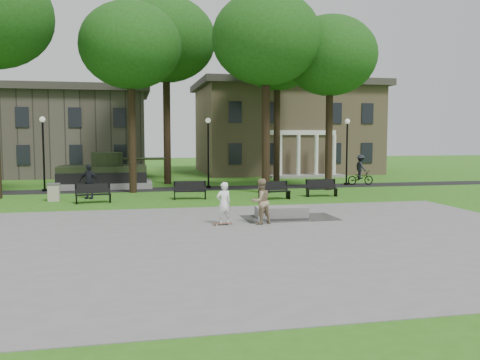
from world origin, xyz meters
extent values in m
plane|color=#2E6117|center=(0.00, 0.00, 0.00)|extent=(120.00, 120.00, 0.00)
cube|color=gray|center=(0.00, -5.00, 0.01)|extent=(22.00, 16.00, 0.02)
cube|color=black|center=(0.00, 12.00, 0.01)|extent=(44.00, 2.60, 0.01)
cube|color=#9E8460|center=(10.00, 26.00, 4.00)|extent=(16.00, 11.00, 8.00)
cube|color=#38332D|center=(10.00, 26.00, 8.30)|extent=(17.00, 12.00, 0.60)
cube|color=silver|center=(10.00, 20.50, 3.80)|extent=(6.00, 0.30, 0.40)
cube|color=#4C443D|center=(-11.00, 26.50, 3.60)|extent=(15.00, 10.00, 7.20)
cylinder|color=black|center=(-4.50, 10.50, 4.00)|extent=(0.48, 0.48, 8.00)
ellipsoid|color=#1A430F|center=(-4.50, 10.50, 9.00)|extent=(6.20, 6.20, 5.27)
cylinder|color=black|center=(3.50, 8.50, 4.16)|extent=(0.50, 0.50, 8.32)
ellipsoid|color=#1A430F|center=(3.50, 8.50, 9.36)|extent=(6.60, 6.60, 5.61)
cylinder|color=black|center=(8.00, 9.50, 3.84)|extent=(0.46, 0.46, 7.68)
ellipsoid|color=#1A430F|center=(8.00, 9.50, 8.64)|extent=(6.00, 6.00, 5.10)
cylinder|color=black|center=(-2.00, 16.00, 4.64)|extent=(0.54, 0.54, 9.28)
ellipsoid|color=#1A430F|center=(-2.00, 16.00, 10.44)|extent=(7.20, 7.20, 6.12)
cylinder|color=black|center=(6.50, 16.50, 4.32)|extent=(0.50, 0.50, 8.64)
ellipsoid|color=#1A430F|center=(6.50, 16.50, 9.72)|extent=(6.40, 6.40, 5.44)
cylinder|color=black|center=(-10.00, 12.30, 2.20)|extent=(0.12, 0.12, 4.40)
sphere|color=silver|center=(-10.00, 12.30, 4.55)|extent=(0.36, 0.36, 0.36)
cylinder|color=black|center=(-10.00, 12.30, 0.08)|extent=(0.32, 0.32, 0.16)
cylinder|color=black|center=(0.50, 12.30, 2.20)|extent=(0.12, 0.12, 4.40)
sphere|color=silver|center=(0.50, 12.30, 4.55)|extent=(0.36, 0.36, 0.36)
cylinder|color=black|center=(0.50, 12.30, 0.08)|extent=(0.32, 0.32, 0.16)
cylinder|color=black|center=(10.50, 12.30, 2.20)|extent=(0.12, 0.12, 4.40)
sphere|color=silver|center=(10.50, 12.30, 4.55)|extent=(0.36, 0.36, 0.36)
cylinder|color=black|center=(10.50, 12.30, 0.08)|extent=(0.32, 0.32, 0.16)
cube|color=gray|center=(-6.50, 14.00, 0.20)|extent=(6.50, 3.40, 0.40)
cube|color=#29331A|center=(-6.50, 14.00, 0.95)|extent=(5.80, 2.80, 1.10)
cube|color=black|center=(-6.50, 12.65, 0.75)|extent=(5.80, 0.35, 0.70)
cube|color=black|center=(-6.50, 15.35, 0.75)|extent=(5.80, 0.35, 0.70)
cylinder|color=#29331A|center=(-6.20, 14.00, 1.95)|extent=(2.10, 2.10, 0.90)
cylinder|color=#29331A|center=(-3.90, 14.00, 1.95)|extent=(3.20, 0.18, 0.18)
cube|color=black|center=(1.85, -1.21, 0.02)|extent=(2.20, 1.20, 0.00)
cube|color=gray|center=(1.77, -0.70, 0.24)|extent=(2.27, 1.16, 0.45)
cube|color=brown|center=(-1.07, -2.12, 0.06)|extent=(0.80, 0.27, 0.07)
imported|color=white|center=(-1.01, -2.05, 0.87)|extent=(0.70, 0.56, 1.69)
imported|color=#978461|center=(0.46, -2.20, 0.93)|extent=(1.08, 0.97, 1.81)
imported|color=black|center=(-6.92, 7.82, 0.97)|extent=(1.23, 0.87, 1.94)
imported|color=black|center=(11.50, 12.11, 0.52)|extent=(2.02, 0.81, 1.04)
imported|color=#20222B|center=(11.50, 12.11, 1.32)|extent=(0.71, 1.16, 1.73)
cube|color=black|center=(-6.55, 5.83, 0.45)|extent=(1.85, 0.73, 0.05)
cube|color=black|center=(-6.55, 6.05, 0.75)|extent=(1.80, 0.43, 0.50)
cube|color=black|center=(-7.40, 5.83, 0.23)|extent=(0.13, 0.45, 0.45)
cube|color=black|center=(-5.70, 5.83, 0.23)|extent=(0.13, 0.45, 0.45)
cube|color=black|center=(-1.41, 6.40, 0.45)|extent=(1.83, 0.59, 0.05)
cube|color=black|center=(-1.41, 6.62, 0.75)|extent=(1.81, 0.30, 0.50)
cube|color=black|center=(-2.26, 6.40, 0.23)|extent=(0.10, 0.45, 0.45)
cube|color=black|center=(-0.56, 6.40, 0.23)|extent=(0.10, 0.45, 0.45)
cube|color=black|center=(3.16, 5.30, 0.45)|extent=(1.85, 0.76, 0.05)
cube|color=black|center=(3.16, 5.52, 0.75)|extent=(1.80, 0.47, 0.50)
cube|color=black|center=(2.31, 5.30, 0.23)|extent=(0.14, 0.45, 0.45)
cube|color=black|center=(4.01, 5.30, 0.23)|extent=(0.14, 0.45, 0.45)
cube|color=black|center=(6.23, 6.09, 0.45)|extent=(1.82, 0.53, 0.05)
cube|color=black|center=(6.23, 6.31, 0.75)|extent=(1.80, 0.23, 0.50)
cube|color=black|center=(5.38, 6.09, 0.23)|extent=(0.08, 0.45, 0.45)
cube|color=black|center=(7.08, 6.09, 0.23)|extent=(0.08, 0.45, 0.45)
cube|color=#BDB29C|center=(-8.71, 7.20, 0.45)|extent=(0.63, 0.63, 0.90)
cube|color=#4C4C4C|center=(-8.71, 7.20, 0.93)|extent=(0.70, 0.70, 0.06)
camera|label=1|loc=(-4.49, -21.61, 3.53)|focal=38.00mm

